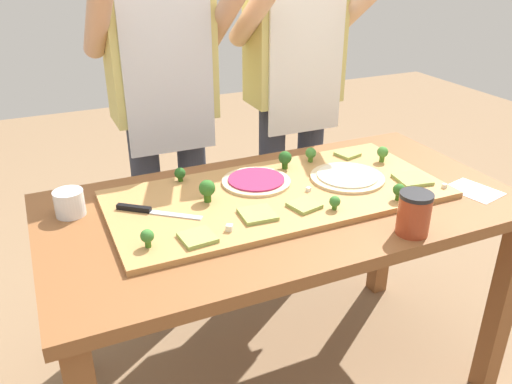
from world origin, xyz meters
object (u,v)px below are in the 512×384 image
(broccoli_floret_front_left, at_px, (285,158))
(sauce_jar, at_px, (414,214))
(cheese_crumble_a, at_px, (229,228))
(recipe_note, at_px, (474,191))
(broccoli_floret_center_left, at_px, (383,153))
(prep_table, at_px, (283,231))
(pizza_slice_far_left, at_px, (412,179))
(broccoli_floret_center_right, at_px, (180,174))
(pizza_slice_near_right, at_px, (198,237))
(broccoli_floret_back_left, at_px, (335,202))
(flour_cup, at_px, (70,204))
(cook_right, at_px, (295,79))
(broccoli_floret_front_right, at_px, (311,154))
(broccoli_floret_back_mid, at_px, (399,190))
(cheese_crumble_c, at_px, (309,189))
(pizza_whole_cheese_artichoke, at_px, (347,177))
(pizza_slice_near_left, at_px, (258,214))
(pizza_whole_beet_magenta, at_px, (256,181))
(cook_left, at_px, (164,94))
(chefs_knife, at_px, (147,210))
(broccoli_floret_front_mid, at_px, (147,237))
(cheese_crumble_b, at_px, (444,186))
(pizza_slice_far_right, at_px, (304,205))

(broccoli_floret_front_left, bearing_deg, sauce_jar, -75.41)
(cheese_crumble_a, height_order, recipe_note, cheese_crumble_a)
(broccoli_floret_center_left, bearing_deg, prep_table, -166.74)
(pizza_slice_far_left, distance_m, sauce_jar, 0.33)
(broccoli_floret_center_right, bearing_deg, pizza_slice_near_right, -100.03)
(broccoli_floret_back_left, bearing_deg, prep_table, 124.97)
(flour_cup, bearing_deg, pizza_slice_far_left, -13.62)
(pizza_slice_near_right, distance_m, cook_right, 1.08)
(broccoli_floret_front_right, distance_m, recipe_note, 0.58)
(broccoli_floret_back_mid, height_order, recipe_note, broccoli_floret_back_mid)
(broccoli_floret_front_left, bearing_deg, cheese_crumble_c, -94.34)
(pizza_whole_cheese_artichoke, bearing_deg, pizza_slice_far_left, -29.02)
(prep_table, bearing_deg, pizza_slice_near_left, -146.22)
(pizza_whole_beet_magenta, relative_size, broccoli_floret_center_left, 3.94)
(flour_cup, bearing_deg, cheese_crumble_a, -39.08)
(broccoli_floret_front_right, distance_m, cook_left, 0.63)
(cook_right, bearing_deg, prep_table, -120.32)
(prep_table, relative_size, chefs_knife, 6.73)
(pizza_slice_near_right, bearing_deg, sauce_jar, -18.00)
(broccoli_floret_back_left, relative_size, cook_left, 0.03)
(cheese_crumble_a, bearing_deg, pizza_whole_beet_magenta, 52.48)
(pizza_slice_near_right, bearing_deg, flour_cup, 132.09)
(pizza_whole_beet_magenta, bearing_deg, broccoli_floret_front_mid, -149.57)
(prep_table, distance_m, broccoli_floret_front_left, 0.28)
(prep_table, relative_size, broccoli_floret_front_mid, 28.95)
(pizza_slice_far_left, relative_size, cook_right, 0.06)
(broccoli_floret_back_left, xyz_separation_m, cheese_crumble_a, (-0.34, 0.01, -0.02))
(chefs_knife, bearing_deg, flour_cup, 151.14)
(broccoli_floret_front_mid, bearing_deg, pizza_slice_near_left, 6.23)
(cheese_crumble_c, bearing_deg, pizza_slice_far_left, -11.54)
(broccoli_floret_center_right, relative_size, recipe_note, 0.30)
(broccoli_floret_front_right, bearing_deg, prep_table, -135.66)
(pizza_slice_near_right, height_order, broccoli_floret_front_left, broccoli_floret_front_left)
(pizza_slice_far_left, xyz_separation_m, cheese_crumble_c, (-0.36, 0.07, 0.00))
(chefs_knife, xyz_separation_m, flour_cup, (-0.21, 0.12, 0.01))
(pizza_whole_cheese_artichoke, relative_size, cook_right, 0.15)
(pizza_slice_far_left, bearing_deg, flour_cup, 166.38)
(broccoli_floret_center_right, bearing_deg, broccoli_floret_back_mid, -35.64)
(cook_right, bearing_deg, flour_cup, -155.66)
(broccoli_floret_front_left, xyz_separation_m, flour_cup, (-0.74, -0.01, -0.02))
(broccoli_floret_center_right, height_order, broccoli_floret_back_mid, broccoli_floret_back_mid)
(broccoli_floret_center_right, height_order, recipe_note, broccoli_floret_center_right)
(cheese_crumble_b, bearing_deg, sauce_jar, -148.15)
(sauce_jar, height_order, cook_right, cook_right)
(broccoli_floret_front_right, bearing_deg, broccoli_floret_center_left, -24.27)
(chefs_knife, relative_size, pizza_slice_near_right, 2.49)
(pizza_whole_cheese_artichoke, distance_m, broccoli_floret_front_mid, 0.75)
(pizza_slice_far_right, height_order, broccoli_floret_front_mid, broccoli_floret_front_mid)
(pizza_whole_cheese_artichoke, relative_size, broccoli_floret_back_left, 5.73)
(cheese_crumble_c, distance_m, sauce_jar, 0.37)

